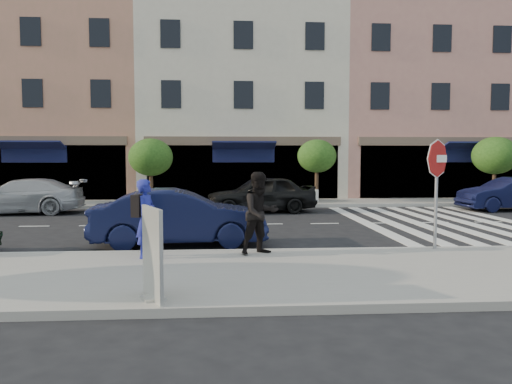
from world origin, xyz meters
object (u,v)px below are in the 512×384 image
(stop_sign, at_px, (437,170))
(car_far_mid, at_px, (261,194))
(car_far_left, at_px, (21,196))
(car_near_mid, at_px, (179,218))
(poster_board, at_px, (153,255))
(walker, at_px, (260,213))
(car_far_right, at_px, (510,194))
(photographer, at_px, (147,218))

(stop_sign, relative_size, car_far_mid, 0.57)
(stop_sign, xyz_separation_m, car_far_left, (-13.41, 9.46, -1.34))
(car_far_mid, bearing_deg, car_near_mid, -27.62)
(car_far_left, relative_size, car_far_mid, 1.08)
(poster_board, height_order, car_far_mid, poster_board)
(car_near_mid, bearing_deg, stop_sign, -108.73)
(stop_sign, bearing_deg, walker, 169.02)
(stop_sign, height_order, car_far_mid, stop_sign)
(stop_sign, relative_size, walker, 1.41)
(car_near_mid, distance_m, car_far_left, 10.57)
(car_far_left, xyz_separation_m, car_far_mid, (9.90, -0.20, 0.06))
(walker, height_order, poster_board, walker)
(car_far_left, height_order, car_far_mid, car_far_mid)
(car_far_right, bearing_deg, car_near_mid, -65.16)
(stop_sign, distance_m, car_far_mid, 9.99)
(walker, distance_m, car_near_mid, 2.85)
(photographer, bearing_deg, car_far_right, -38.70)
(car_far_mid, xyz_separation_m, car_far_right, (10.92, 0.00, -0.06))
(car_far_right, bearing_deg, photographer, -59.58)
(stop_sign, xyz_separation_m, car_far_right, (7.40, 9.27, -1.34))
(car_far_left, height_order, car_far_right, car_far_left)
(walker, distance_m, poster_board, 4.01)
(photographer, xyz_separation_m, car_far_mid, (3.29, 9.82, -0.23))
(stop_sign, relative_size, car_far_right, 0.60)
(poster_board, height_order, car_near_mid, poster_board)
(poster_board, distance_m, car_near_mid, 5.49)
(poster_board, bearing_deg, walker, 37.06)
(photographer, relative_size, car_far_right, 0.40)
(car_near_mid, height_order, car_far_mid, car_far_mid)
(car_near_mid, bearing_deg, poster_board, 176.64)
(walker, bearing_deg, car_near_mid, 108.93)
(stop_sign, distance_m, poster_board, 7.41)
(stop_sign, height_order, car_far_left, stop_sign)
(car_far_mid, distance_m, car_far_right, 10.92)
(photographer, relative_size, poster_board, 1.19)
(car_far_left, bearing_deg, walker, 40.44)
(car_near_mid, bearing_deg, car_far_mid, -23.94)
(stop_sign, distance_m, photographer, 6.91)
(car_far_mid, bearing_deg, photographer, -26.16)
(photographer, relative_size, car_far_left, 0.35)
(photographer, height_order, car_far_right, photographer)
(car_near_mid, height_order, car_far_left, car_near_mid)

